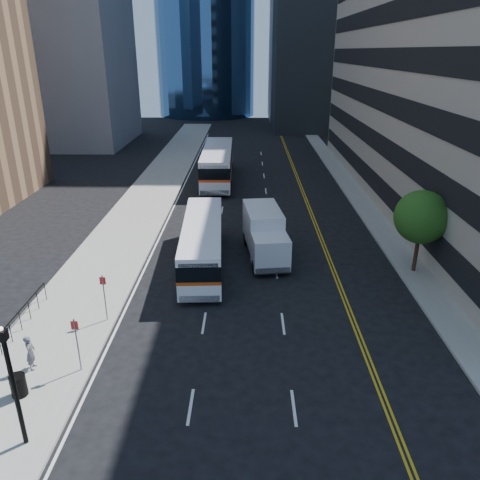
{
  "coord_description": "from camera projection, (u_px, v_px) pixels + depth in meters",
  "views": [
    {
      "loc": [
        -1.36,
        -18.3,
        12.8
      ],
      "look_at": [
        -1.74,
        6.3,
        2.8
      ],
      "focal_mm": 35.0,
      "sensor_mm": 36.0,
      "label": 1
    }
  ],
  "objects": [
    {
      "name": "bus_rear",
      "position": [
        218.0,
        163.0,
        48.72
      ],
      "size": [
        3.12,
        13.38,
        3.44
      ],
      "rotation": [
        0.0,
        0.0,
        0.02
      ],
      "color": "white",
      "rests_on": "ground"
    },
    {
      "name": "ground",
      "position": [
        275.0,
        347.0,
        21.76
      ],
      "size": [
        160.0,
        160.0,
        0.0
      ],
      "primitive_type": "plane",
      "color": "black",
      "rests_on": "ground"
    },
    {
      "name": "box_truck",
      "position": [
        265.0,
        234.0,
        30.71
      ],
      "size": [
        2.99,
        6.69,
        3.09
      ],
      "rotation": [
        0.0,
        0.0,
        0.12
      ],
      "color": "silver",
      "rests_on": "ground"
    },
    {
      "name": "trash_can",
      "position": [
        19.0,
        385.0,
        18.34
      ],
      "size": [
        0.78,
        0.78,
        0.92
      ],
      "primitive_type": "cylinder",
      "rotation": [
        0.0,
        0.0,
        -0.35
      ],
      "color": "black",
      "rests_on": "sidewalk_west"
    },
    {
      "name": "pedestrian",
      "position": [
        31.0,
        353.0,
        19.77
      ],
      "size": [
        0.47,
        0.63,
        1.58
      ],
      "primitive_type": "imported",
      "rotation": [
        0.0,
        0.0,
        1.74
      ],
      "color": "#54535A",
      "rests_on": "sidewalk_west"
    },
    {
      "name": "midrise_west",
      "position": [
        53.0,
        13.0,
        63.73
      ],
      "size": [
        18.0,
        18.0,
        35.0
      ],
      "primitive_type": "cube",
      "color": "gray",
      "rests_on": "ground"
    },
    {
      "name": "sidewalk_east",
      "position": [
        355.0,
        194.0,
        44.76
      ],
      "size": [
        2.0,
        90.0,
        0.15
      ],
      "primitive_type": "cube",
      "color": "gray",
      "rests_on": "ground"
    },
    {
      "name": "lamp_post",
      "position": [
        13.0,
        382.0,
        15.3
      ],
      "size": [
        0.28,
        0.28,
        4.56
      ],
      "color": "black",
      "rests_on": "sidewalk_west"
    },
    {
      "name": "sidewalk_west",
      "position": [
        152.0,
        193.0,
        45.03
      ],
      "size": [
        5.0,
        90.0,
        0.15
      ],
      "primitive_type": "cube",
      "color": "gray",
      "rests_on": "ground"
    },
    {
      "name": "bus_front",
      "position": [
        203.0,
        242.0,
        29.56
      ],
      "size": [
        2.95,
        11.06,
        2.82
      ],
      "rotation": [
        0.0,
        0.0,
        0.05
      ],
      "color": "white",
      "rests_on": "ground"
    },
    {
      "name": "street_tree",
      "position": [
        422.0,
        217.0,
        27.67
      ],
      "size": [
        3.2,
        3.2,
        5.1
      ],
      "color": "#332114",
      "rests_on": "sidewalk_east"
    }
  ]
}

